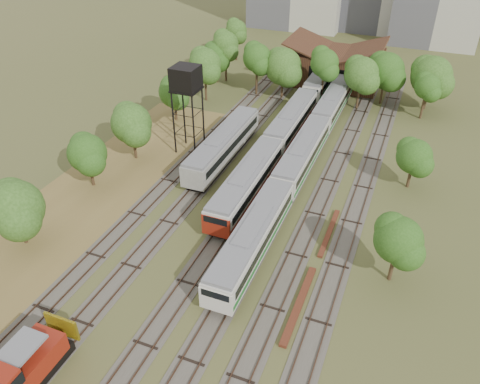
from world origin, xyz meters
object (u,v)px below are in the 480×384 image
at_px(railcar_green_set, 302,155).
at_px(shunter_locomotive, 14,377).
at_px(railcar_red_set, 272,149).
at_px(water_tower, 186,81).

distance_m(railcar_green_set, shunter_locomotive, 38.70).
bearing_deg(shunter_locomotive, railcar_red_set, 80.91).
bearing_deg(shunter_locomotive, railcar_green_set, 75.02).
xyz_separation_m(railcar_green_set, shunter_locomotive, (-10.00, -37.38, -0.03)).
bearing_deg(railcar_red_set, railcar_green_set, -1.50).
xyz_separation_m(railcar_green_set, water_tower, (-15.18, -0.70, 7.73)).
relative_size(railcar_green_set, shunter_locomotive, 6.43).
xyz_separation_m(shunter_locomotive, water_tower, (-5.18, 36.68, 7.76)).
distance_m(railcar_red_set, railcar_green_set, 4.00).
relative_size(railcar_red_set, shunter_locomotive, 4.27).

